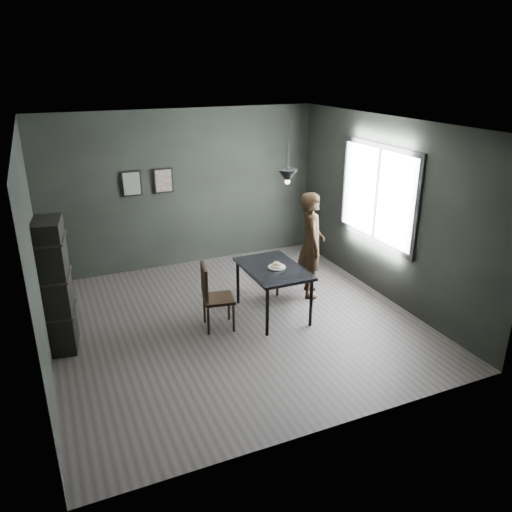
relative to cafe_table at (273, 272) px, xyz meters
name	(u,v)px	position (x,y,z in m)	size (l,w,h in m)	color
ground	(235,321)	(-0.60, 0.00, -0.67)	(5.00, 5.00, 0.00)	#383331
back_wall	(183,190)	(-0.60, 2.50, 0.73)	(5.00, 0.10, 2.80)	black
ceiling	(232,124)	(-0.60, 0.00, 2.13)	(5.00, 5.00, 0.02)	silver
window_assembly	(377,194)	(1.87, 0.20, 0.93)	(0.04, 1.96, 1.56)	white
cafe_table	(273,272)	(0.00, 0.00, 0.00)	(0.80, 1.20, 0.75)	black
white_plate	(277,268)	(0.04, -0.03, 0.08)	(0.23, 0.23, 0.01)	silver
donut_pile	(277,265)	(0.04, -0.03, 0.12)	(0.20, 0.20, 0.08)	beige
woman	(311,245)	(0.84, 0.38, 0.18)	(0.62, 0.41, 1.69)	black
wood_chair	(212,293)	(-0.95, -0.04, -0.13)	(0.48, 0.48, 0.96)	black
shelf_unit	(56,286)	(-2.92, 0.27, 0.21)	(0.33, 0.59, 1.76)	black
pendant_lamp	(288,176)	(0.25, 0.10, 1.38)	(0.28, 0.28, 0.86)	black
framed_print_left	(132,184)	(-1.50, 2.47, 0.93)	(0.34, 0.04, 0.44)	black
framed_print_right	(163,181)	(-0.95, 2.47, 0.93)	(0.34, 0.04, 0.44)	black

